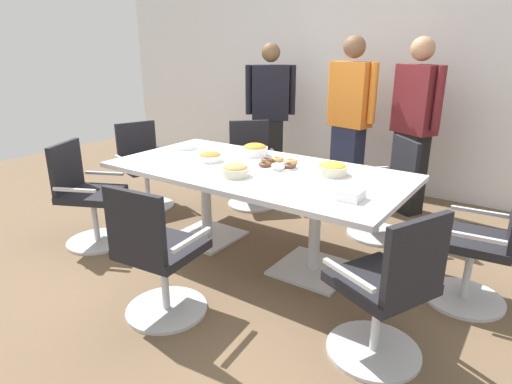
% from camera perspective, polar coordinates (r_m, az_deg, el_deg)
% --- Properties ---
extents(ground_plane, '(10.00, 10.00, 0.01)m').
position_cam_1_polar(ground_plane, '(3.75, 0.00, -8.05)').
color(ground_plane, brown).
extents(back_wall, '(8.00, 0.10, 2.80)m').
position_cam_1_polar(back_wall, '(5.50, 14.97, 15.18)').
color(back_wall, white).
rests_on(back_wall, ground).
extents(conference_table, '(2.40, 1.20, 0.75)m').
position_cam_1_polar(conference_table, '(3.51, 0.00, 1.16)').
color(conference_table, silver).
rests_on(conference_table, ground).
extents(office_chair_0, '(0.58, 0.58, 0.91)m').
position_cam_1_polar(office_chair_0, '(3.26, 27.64, -6.71)').
color(office_chair_0, silver).
rests_on(office_chair_0, ground).
extents(office_chair_1, '(0.76, 0.76, 0.91)m').
position_cam_1_polar(office_chair_1, '(4.11, 16.75, -0.22)').
color(office_chair_1, silver).
rests_on(office_chair_1, ground).
extents(office_chair_2, '(0.76, 0.76, 0.91)m').
position_cam_1_polar(office_chair_2, '(4.76, -0.63, 3.16)').
color(office_chair_2, silver).
rests_on(office_chair_2, ground).
extents(office_chair_3, '(0.69, 0.69, 0.91)m').
position_cam_1_polar(office_chair_3, '(4.84, -14.59, 2.80)').
color(office_chair_3, silver).
rests_on(office_chair_3, ground).
extents(office_chair_4, '(0.72, 0.72, 0.91)m').
position_cam_1_polar(office_chair_4, '(4.06, -21.47, -0.96)').
color(office_chair_4, silver).
rests_on(office_chair_4, ground).
extents(office_chair_5, '(0.59, 0.59, 0.91)m').
position_cam_1_polar(office_chair_5, '(2.83, -13.02, -8.72)').
color(office_chair_5, silver).
rests_on(office_chair_5, ground).
extents(office_chair_6, '(0.71, 0.71, 0.91)m').
position_cam_1_polar(office_chair_6, '(2.50, 16.93, -12.99)').
color(office_chair_6, silver).
rests_on(office_chair_6, ground).
extents(person_standing_0, '(0.56, 0.42, 1.73)m').
position_cam_1_polar(person_standing_0, '(5.40, 1.90, 10.38)').
color(person_standing_0, black).
rests_on(person_standing_0, ground).
extents(person_standing_1, '(0.61, 0.31, 1.80)m').
position_cam_1_polar(person_standing_1, '(4.84, 12.29, 9.48)').
color(person_standing_1, '#232842').
rests_on(person_standing_1, ground).
extents(person_standing_2, '(0.58, 0.40, 1.78)m').
position_cam_1_polar(person_standing_2, '(4.68, 20.17, 8.33)').
color(person_standing_2, black).
rests_on(person_standing_2, ground).
extents(snack_bowl_pretzels, '(0.21, 0.21, 0.08)m').
position_cam_1_polar(snack_bowl_pretzels, '(3.71, -6.11, 4.66)').
color(snack_bowl_pretzels, white).
rests_on(snack_bowl_pretzels, conference_table).
extents(snack_bowl_cookies, '(0.22, 0.22, 0.10)m').
position_cam_1_polar(snack_bowl_cookies, '(3.26, -2.78, 2.91)').
color(snack_bowl_cookies, beige).
rests_on(snack_bowl_cookies, conference_table).
extents(snack_bowl_chips_yellow, '(0.24, 0.24, 0.10)m').
position_cam_1_polar(snack_bowl_chips_yellow, '(3.34, 10.03, 3.10)').
color(snack_bowl_chips_yellow, beige).
rests_on(snack_bowl_chips_yellow, conference_table).
extents(snack_bowl_chips_orange, '(0.23, 0.23, 0.11)m').
position_cam_1_polar(snack_bowl_chips_orange, '(3.88, -0.15, 5.64)').
color(snack_bowl_chips_orange, white).
rests_on(snack_bowl_chips_orange, conference_table).
extents(donut_platter, '(0.35, 0.34, 0.04)m').
position_cam_1_polar(donut_platter, '(3.55, 2.98, 3.76)').
color(donut_platter, white).
rests_on(donut_platter, conference_table).
extents(plate_stack, '(0.19, 0.19, 0.04)m').
position_cam_1_polar(plate_stack, '(4.20, -9.24, 5.89)').
color(plate_stack, white).
rests_on(plate_stack, conference_table).
extents(napkin_pile, '(0.17, 0.17, 0.07)m').
position_cam_1_polar(napkin_pile, '(2.83, 12.32, -0.28)').
color(napkin_pile, white).
rests_on(napkin_pile, conference_table).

